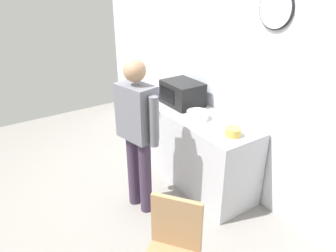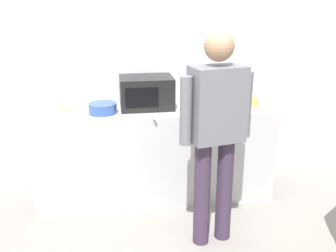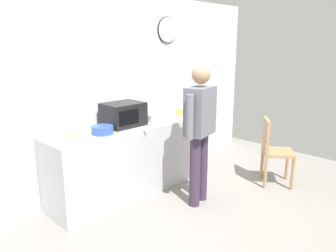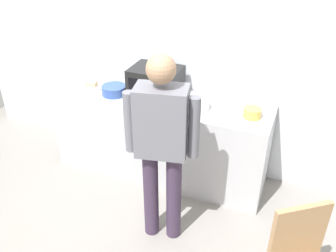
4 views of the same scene
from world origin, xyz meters
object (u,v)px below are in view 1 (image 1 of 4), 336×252
Objects in this scene: spoon_utensil at (161,110)px; person_standing at (137,127)px; mixing_bowl at (156,94)px; salad_bowl at (198,115)px; cereal_bowl at (233,132)px; fork_utensil at (232,120)px; wooden_chair at (172,251)px; sandwich_plate at (148,89)px; microwave at (182,93)px.

person_standing is (0.43, -0.56, 0.09)m from spoon_utensil.
spoon_utensil is at bearing -24.86° from mixing_bowl.
salad_bowl is 0.50m from spoon_utensil.
cereal_bowl reaches higher than spoon_utensil.
cereal_bowl is at bearing -43.01° from fork_utensil.
person_standing reaches higher than wooden_chair.
wooden_chair is (0.89, -1.45, -0.39)m from fork_utensil.
wooden_chair is (1.14, -1.14, -0.44)m from salad_bowl.
sandwich_plate is at bearing 177.30° from salad_bowl.
microwave is 2.97× the size of cereal_bowl.
mixing_bowl is at bearing -164.37° from fork_utensil.
fork_utensil is 1.00× the size of spoon_utensil.
microwave reaches higher than sandwich_plate.
person_standing reaches higher than cereal_bowl.
microwave is 2.12m from wooden_chair.
sandwich_plate reaches higher than wooden_chair.
cereal_bowl is 0.66× the size of mixing_bowl.
fork_utensil is at bearing 51.33° from salad_bowl.
person_standing is (-0.03, -0.77, 0.04)m from salad_bowl.
fork_utensil is at bearing 36.21° from spoon_utensil.
person_standing is 1.31m from wooden_chair.
salad_bowl reaches higher than cereal_bowl.
salad_bowl reaches higher than spoon_utensil.
mixing_bowl is 1.15m from person_standing.
cereal_bowl reaches higher than sandwich_plate.
salad_bowl is (1.20, -0.06, 0.03)m from sandwich_plate.
fork_utensil is at bearing 136.99° from cereal_bowl.
spoon_utensil is at bearing 149.61° from wooden_chair.
salad_bowl is at bearing -176.36° from cereal_bowl.
sandwich_plate is at bearing -174.75° from microwave.
person_standing reaches higher than microwave.
sandwich_plate reaches higher than spoon_utensil.
cereal_bowl is at bearing 13.74° from spoon_utensil.
sandwich_plate is at bearing 179.25° from cereal_bowl.
cereal_bowl is (1.73, -0.02, 0.03)m from sandwich_plate.
person_standing reaches higher than fork_utensil.
cereal_bowl is at bearing -5.12° from microwave.
fork_utensil and spoon_utensil have the same top height.
salad_bowl is at bearing 0.70° from mixing_bowl.
cereal_bowl is 1.42m from mixing_bowl.
microwave is at bearing 17.93° from mixing_bowl.
mixing_bowl is (0.31, -0.07, 0.03)m from sandwich_plate.
sandwich_plate is at bearing 160.31° from spoon_utensil.
microwave is 2.94× the size of fork_utensil.
person_standing is at bearing -92.03° from salad_bowl.
microwave is 1.96× the size of mixing_bowl.
sandwich_plate is at bearing -170.23° from fork_utensil.
microwave reaches higher than spoon_utensil.
sandwich_plate reaches higher than fork_utensil.
sandwich_plate is 1.73m from cereal_bowl.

